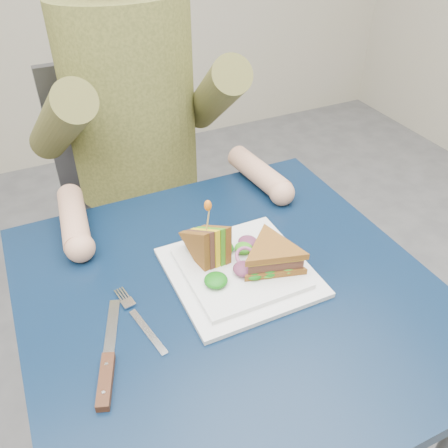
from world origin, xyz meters
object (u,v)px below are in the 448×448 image
fork (141,321)px  knife (107,370)px  sandwich_flat (272,256)px  sandwich_upright (209,245)px  table (231,319)px  plate (240,270)px  chair (135,190)px  diner (131,88)px

fork → knife: 0.11m
sandwich_flat → sandwich_upright: 0.12m
table → fork: fork is taller
fork → knife: (-0.08, -0.08, 0.00)m
table → knife: (-0.25, -0.08, 0.09)m
table → fork: 0.19m
sandwich_upright → fork: (-0.17, -0.08, -0.05)m
sandwich_flat → sandwich_upright: size_ratio=1.35×
sandwich_flat → plate: bearing=155.6°
sandwich_upright → knife: 0.29m
chair → knife: chair is taller
chair → fork: chair is taller
table → plate: (0.03, 0.03, 0.09)m
knife → sandwich_flat: bearing=14.3°
chair → knife: (-0.25, -0.78, 0.20)m
plate → diner: bearing=93.5°
knife → table: bearing=17.5°
table → diner: 0.64m
table → knife: size_ratio=3.49×
sandwich_upright → diner: bearing=88.9°
sandwich_upright → fork: size_ratio=0.70×
fork → diner: bearing=73.4°
table → sandwich_upright: (-0.01, 0.08, 0.13)m
plate → sandwich_flat: size_ratio=1.53×
sandwich_upright → plate: bearing=-45.4°
table → sandwich_flat: (0.09, 0.01, 0.12)m
sandwich_flat → sandwich_upright: sandwich_upright is taller
table → knife: knife is taller
sandwich_upright → sandwich_flat: bearing=-35.2°
diner → table: bearing=-90.0°
table → chair: (0.00, 0.70, -0.11)m
plate → sandwich_upright: 0.08m
diner → plate: bearing=-86.5°
diner → sandwich_flat: bearing=-81.2°
table → diner: size_ratio=1.01×
chair → sandwich_upright: size_ratio=7.39×
diner → sandwich_upright: 0.52m
table → sandwich_flat: size_ratio=4.41×
knife → sandwich_upright: bearing=33.0°
table → chair: bearing=90.0°
diner → fork: bearing=-106.6°
table → sandwich_flat: bearing=4.8°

